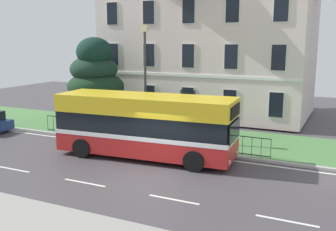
{
  "coord_description": "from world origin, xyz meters",
  "views": [
    {
      "loc": [
        7.57,
        -14.07,
        5.76
      ],
      "look_at": [
        -0.79,
        3.6,
        1.94
      ],
      "focal_mm": 42.01,
      "sensor_mm": 36.0,
      "label": 1
    }
  ],
  "objects_px": {
    "evergreen_tree": "(95,83)",
    "street_lamp_post": "(145,75)",
    "single_decker_bus": "(145,125)",
    "georgian_townhouse": "(210,35)",
    "litter_bin": "(192,134)"
  },
  "relations": [
    {
      "from": "georgian_townhouse",
      "to": "evergreen_tree",
      "type": "xyz_separation_m",
      "value": [
        -5.91,
        -6.83,
        -3.31
      ]
    },
    {
      "from": "evergreen_tree",
      "to": "street_lamp_post",
      "type": "bearing_deg",
      "value": -27.71
    },
    {
      "from": "georgian_townhouse",
      "to": "evergreen_tree",
      "type": "height_order",
      "value": "georgian_townhouse"
    },
    {
      "from": "georgian_townhouse",
      "to": "single_decker_bus",
      "type": "bearing_deg",
      "value": -84.63
    },
    {
      "from": "evergreen_tree",
      "to": "street_lamp_post",
      "type": "relative_size",
      "value": 0.9
    },
    {
      "from": "georgian_townhouse",
      "to": "street_lamp_post",
      "type": "relative_size",
      "value": 2.38
    },
    {
      "from": "evergreen_tree",
      "to": "litter_bin",
      "type": "xyz_separation_m",
      "value": [
        8.43,
        -2.97,
        -2.04
      ]
    },
    {
      "from": "georgian_townhouse",
      "to": "evergreen_tree",
      "type": "relative_size",
      "value": 2.63
    },
    {
      "from": "evergreen_tree",
      "to": "single_decker_bus",
      "type": "relative_size",
      "value": 0.64
    },
    {
      "from": "georgian_townhouse",
      "to": "single_decker_bus",
      "type": "relative_size",
      "value": 1.7
    },
    {
      "from": "street_lamp_post",
      "to": "georgian_townhouse",
      "type": "bearing_deg",
      "value": 88.06
    },
    {
      "from": "single_decker_bus",
      "to": "street_lamp_post",
      "type": "xyz_separation_m",
      "value": [
        -1.51,
        2.79,
        2.18
      ]
    },
    {
      "from": "single_decker_bus",
      "to": "street_lamp_post",
      "type": "bearing_deg",
      "value": 114.39
    },
    {
      "from": "georgian_townhouse",
      "to": "litter_bin",
      "type": "relative_size",
      "value": 12.77
    },
    {
      "from": "litter_bin",
      "to": "street_lamp_post",
      "type": "bearing_deg",
      "value": 179.16
    }
  ]
}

